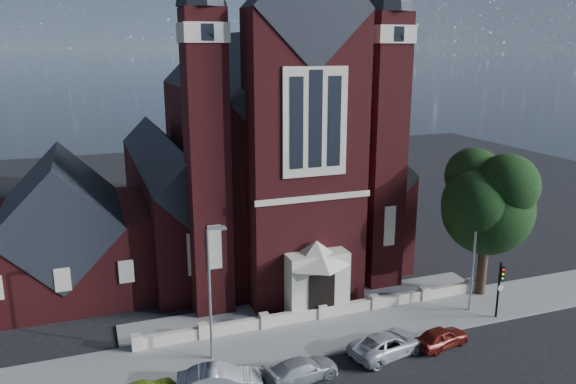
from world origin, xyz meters
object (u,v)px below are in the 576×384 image
parish_hall (63,236)px  car_white_suv (387,344)px  street_tree (492,204)px  car_silver_a (220,381)px  traffic_signal (500,283)px  street_lamp_left (211,286)px  car_dark_red (441,337)px  street_lamp_right (475,248)px  church (250,156)px  car_silver_b (302,370)px

parish_hall → car_white_suv: 24.86m
street_tree → car_silver_a: 22.41m
traffic_signal → car_silver_a: traffic_signal is taller
street_lamp_left → traffic_signal: 19.08m
car_dark_red → parish_hall: bearing=39.1°
street_tree → parish_hall: bearing=156.7°
street_lamp_right → traffic_signal: (0.91, -1.57, -2.02)m
street_lamp_left → parish_hall: bearing=120.0°
church → car_dark_red: size_ratio=9.52×
car_silver_a → car_silver_b: (4.47, -0.32, -0.12)m
parish_hall → street_tree: size_ratio=1.14×
street_lamp_right → street_lamp_left: bearing=180.0°
traffic_signal → car_silver_a: 19.49m
parish_hall → street_lamp_left: size_ratio=1.51×
traffic_signal → car_dark_red: bearing=-162.8°
street_lamp_right → car_silver_b: size_ratio=1.90×
street_lamp_right → car_white_suv: street_lamp_right is taller
parish_hall → car_dark_red: bearing=-39.0°
church → street_lamp_right: church is taller
street_lamp_right → parish_hall: bearing=151.8°
car_white_suv → church: bearing=-8.2°
street_lamp_right → car_silver_b: (-13.94, -3.72, -3.98)m
street_lamp_right → street_tree: bearing=34.3°
car_silver_a → traffic_signal: bearing=-74.3°
car_silver_b → car_white_suv: size_ratio=0.88×
street_tree → car_dark_red: street_tree is taller
parish_hall → car_white_suv: parish_hall is taller
traffic_signal → car_white_suv: size_ratio=0.83×
car_silver_a → parish_hall: bearing=34.1°
car_silver_a → car_dark_red: (13.69, 0.08, -0.11)m
parish_hall → street_lamp_left: (8.09, -14.00, 0.59)m
car_silver_a → car_dark_red: 13.69m
car_dark_red → street_tree: bearing=-67.0°
traffic_signal → car_silver_b: bearing=-171.8°
parish_hall → car_dark_red: (21.38, -17.32, -3.39)m
car_silver_a → car_white_suv: bearing=-77.3°
parish_hall → street_lamp_left: 16.18m
church → street_lamp_right: (10.09, -18.94, -3.59)m
street_lamp_right → car_dark_red: street_lamp_right is taller
church → street_lamp_left: bearing=-112.7°
car_silver_b → street_tree: bearing=-82.3°
street_tree → car_white_suv: 13.30m
street_lamp_left → car_silver_a: size_ratio=1.81×
street_lamp_right → car_white_suv: (-8.24, -2.97, -3.93)m
car_silver_b → car_white_suv: 5.75m
street_lamp_left → car_silver_b: bearing=-42.5°
car_dark_red → street_lamp_right: bearing=-66.7°
parish_hall → street_lamp_right: (26.09, -14.00, 0.59)m
traffic_signal → car_dark_red: (-5.62, -1.74, -1.96)m
car_silver_a → car_silver_b: size_ratio=1.05×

